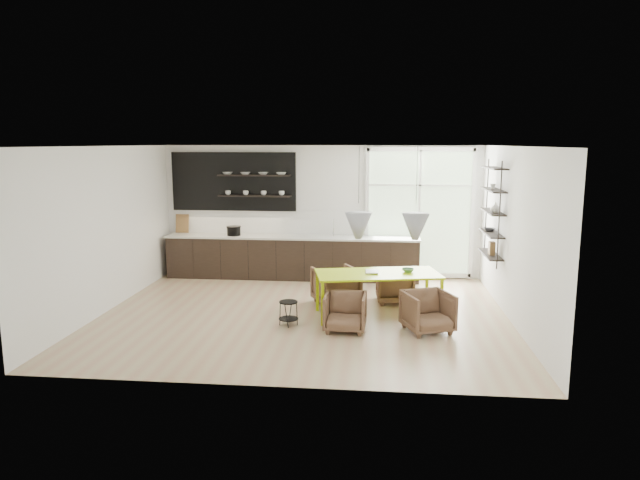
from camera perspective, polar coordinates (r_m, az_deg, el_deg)
The scene contains 11 objects.
room at distance 10.72m, azimuth 2.17°, elevation 1.69°, with size 7.02×6.01×2.91m.
kitchen_run at distance 12.57m, azimuth -3.21°, elevation -1.11°, with size 5.54×0.69×2.75m.
right_shelving at distance 10.96m, azimuth 16.88°, elevation 2.45°, with size 0.26×1.22×1.90m.
dining_table at distance 9.80m, azimuth 5.79°, elevation -3.60°, with size 2.23×1.35×0.76m.
armchair_back_left at distance 10.57m, azimuth 1.60°, elevation -4.59°, with size 0.74×0.76×0.69m, color brown.
armchair_back_right at distance 10.79m, azimuth 7.49°, elevation -4.57°, with size 0.67×0.68×0.62m, color brown.
armchair_front_left at distance 9.13m, azimuth 2.54°, elevation -7.20°, with size 0.65×0.67×0.61m, color brown.
armchair_front_right at distance 9.21m, azimuth 10.73°, elevation -7.07°, with size 0.69×0.71×0.65m, color brown.
wire_stool at distance 9.38m, azimuth -3.17°, elevation -7.00°, with size 0.32×0.32×0.41m.
table_book at distance 9.80m, azimuth 4.57°, elevation -3.18°, with size 0.22×0.30×0.03m, color white.
table_bowl at distance 9.92m, azimuth 8.79°, elevation -3.00°, with size 0.20×0.20×0.06m, color #4F7E54.
Camera 1 is at (1.25, -9.50, 2.96)m, focal length 32.00 mm.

